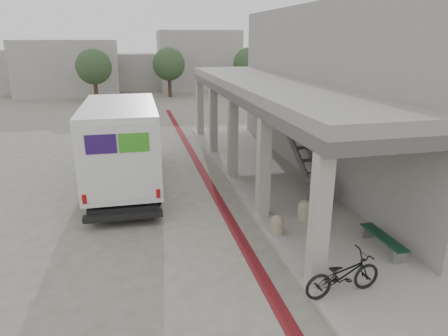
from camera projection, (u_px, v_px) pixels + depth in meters
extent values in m
plane|color=#615D53|center=(202.00, 230.00, 12.35)|extent=(120.00, 120.00, 0.00)
cube|color=#5C1217|center=(220.00, 203.00, 14.41)|extent=(0.35, 40.00, 0.01)
cube|color=gray|center=(321.00, 216.00, 13.18)|extent=(4.40, 28.00, 0.12)
cube|color=gray|center=(352.00, 91.00, 17.00)|extent=(4.30, 17.00, 7.00)
cube|color=#524F4D|center=(269.00, 94.00, 16.20)|extent=(3.40, 16.90, 0.35)
cube|color=gray|center=(269.00, 85.00, 16.09)|extent=(3.40, 16.90, 0.35)
cube|color=gray|center=(68.00, 68.00, 41.27)|extent=(10.00, 6.00, 5.50)
cube|color=gray|center=(137.00, 71.00, 46.71)|extent=(8.00, 6.00, 4.00)
cube|color=gray|center=(199.00, 60.00, 45.97)|extent=(9.00, 6.00, 6.50)
cube|color=gray|center=(14.00, 71.00, 42.92)|extent=(7.00, 5.00, 4.50)
cylinder|color=#38281C|center=(96.00, 89.00, 36.84)|extent=(0.36, 0.36, 2.40)
sphere|color=#283C23|center=(94.00, 67.00, 36.22)|extent=(3.20, 3.20, 3.20)
cylinder|color=#38281C|center=(170.00, 85.00, 40.19)|extent=(0.36, 0.36, 2.40)
sphere|color=#283C23|center=(169.00, 64.00, 39.57)|extent=(3.20, 3.20, 3.20)
cylinder|color=#38281C|center=(249.00, 84.00, 40.98)|extent=(0.36, 0.36, 2.40)
sphere|color=#283C23|center=(249.00, 64.00, 40.36)|extent=(3.20, 3.20, 3.20)
cube|color=black|center=(126.00, 176.00, 15.97)|extent=(2.32, 7.43, 0.32)
cube|color=silver|center=(122.00, 142.00, 14.58)|extent=(2.61, 5.53, 2.75)
cube|color=silver|center=(124.00, 126.00, 18.01)|extent=(2.56, 2.04, 2.43)
cube|color=silver|center=(126.00, 139.00, 19.32)|extent=(2.33, 0.66, 0.85)
cube|color=black|center=(123.00, 110.00, 18.62)|extent=(2.33, 0.54, 1.11)
cube|color=black|center=(124.00, 216.00, 12.45)|extent=(2.43, 0.30, 0.19)
cube|color=#291151|center=(86.00, 126.00, 14.86)|extent=(0.04, 1.48, 0.79)
cube|color=#359520|center=(81.00, 136.00, 13.39)|extent=(0.04, 1.48, 0.79)
cube|color=#291151|center=(101.00, 144.00, 11.70)|extent=(0.90, 0.04, 0.58)
cube|color=#359520|center=(134.00, 143.00, 11.89)|extent=(0.90, 0.04, 0.58)
cylinder|color=black|center=(102.00, 157.00, 18.28)|extent=(0.31, 0.96, 0.95)
cylinder|color=black|center=(151.00, 154.00, 18.73)|extent=(0.31, 0.96, 0.95)
cylinder|color=black|center=(91.00, 196.00, 13.76)|extent=(0.31, 0.96, 0.95)
cylinder|color=black|center=(156.00, 191.00, 14.21)|extent=(0.31, 0.96, 0.95)
cube|color=gray|center=(400.00, 257.00, 10.26)|extent=(0.37, 0.08, 0.36)
cube|color=gray|center=(368.00, 232.00, 11.59)|extent=(0.37, 0.08, 0.36)
cube|color=#113523|center=(379.00, 238.00, 10.83)|extent=(0.13, 1.73, 0.04)
cube|color=#113523|center=(384.00, 237.00, 10.86)|extent=(0.13, 1.73, 0.04)
cube|color=#113523|center=(388.00, 237.00, 10.89)|extent=(0.13, 1.73, 0.04)
cylinder|color=gray|center=(277.00, 227.00, 11.84)|extent=(0.39, 0.39, 0.39)
sphere|color=gray|center=(277.00, 221.00, 11.78)|extent=(0.39, 0.39, 0.39)
cylinder|color=gray|center=(304.00, 213.00, 12.78)|extent=(0.43, 0.43, 0.43)
sphere|color=gray|center=(305.00, 206.00, 12.71)|extent=(0.43, 0.43, 0.43)
cube|color=slate|center=(318.00, 189.00, 13.98)|extent=(0.48, 0.63, 1.02)
imported|color=black|center=(343.00, 274.00, 8.94)|extent=(1.96, 0.87, 1.00)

